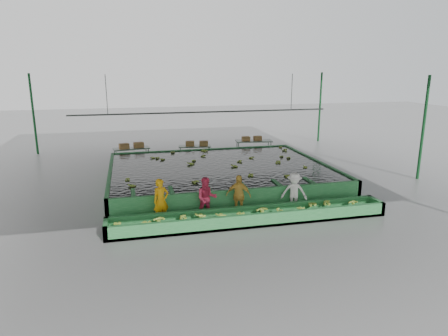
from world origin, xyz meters
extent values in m
plane|color=gray|center=(0.00, 0.00, 0.00)|extent=(80.00, 80.00, 0.00)
cube|color=gray|center=(0.00, 0.00, 5.00)|extent=(20.00, 22.00, 0.04)
cube|color=black|center=(0.00, 1.50, 0.85)|extent=(9.70, 7.70, 0.00)
cylinder|color=#59605B|center=(0.00, 5.00, 3.00)|extent=(0.08, 0.08, 14.00)
cylinder|color=#59605B|center=(-5.00, 5.00, 4.00)|extent=(0.04, 0.04, 2.00)
cylinder|color=#59605B|center=(5.00, 5.00, 4.00)|extent=(0.04, 0.04, 2.00)
imported|color=orange|center=(-3.07, -2.80, 0.80)|extent=(0.68, 0.56, 1.60)
imported|color=#DA2F53|center=(-1.44, -2.80, 0.77)|extent=(0.79, 0.64, 1.55)
imported|color=gold|center=(-0.26, -2.80, 0.78)|extent=(0.99, 0.72, 1.56)
imported|color=white|center=(1.93, -2.80, 0.75)|extent=(1.12, 0.92, 1.51)
camera|label=1|loc=(-4.04, -16.17, 5.33)|focal=32.00mm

